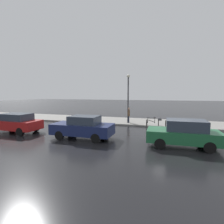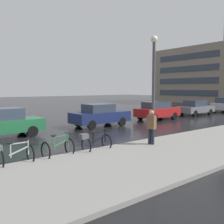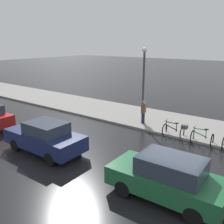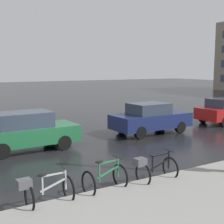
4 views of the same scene
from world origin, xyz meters
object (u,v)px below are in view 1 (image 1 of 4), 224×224
at_px(car_green, 184,133).
at_px(pedestrian, 129,115).
at_px(car_navy, 83,127).
at_px(bicycle_nearest, 193,124).
at_px(bicycle_third, 154,122).
at_px(streetlamp, 128,95).
at_px(car_red, 16,123).
at_px(bicycle_second, 172,124).

distance_m(car_green, pedestrian, 8.34).
distance_m(car_navy, pedestrian, 7.08).
bearing_deg(bicycle_nearest, bicycle_third, 88.23).
height_order(bicycle_third, car_navy, car_navy).
bearing_deg(streetlamp, car_navy, 165.23).
xyz_separation_m(car_navy, streetlamp, (6.83, -1.80, 2.30)).
bearing_deg(car_navy, car_red, 89.64).
relative_size(bicycle_second, bicycle_third, 0.83).
bearing_deg(car_red, bicycle_second, -65.00).
relative_size(bicycle_nearest, car_navy, 0.31).
height_order(car_navy, streetlamp, streetlamp).
bearing_deg(bicycle_second, car_red, 115.00).
height_order(car_green, car_navy, car_green).
bearing_deg(bicycle_nearest, car_red, 112.34).
height_order(bicycle_second, streetlamp, streetlamp).
xyz_separation_m(bicycle_second, car_navy, (-5.82, 6.20, 0.41)).
height_order(bicycle_second, pedestrian, pedestrian).
xyz_separation_m(bicycle_third, car_navy, (-5.98, 4.59, 0.34)).
distance_m(bicycle_nearest, car_green, 5.98).
xyz_separation_m(car_red, streetlamp, (6.79, -7.99, 2.30)).
distance_m(bicycle_nearest, bicycle_third, 3.42).
relative_size(bicycle_nearest, streetlamp, 0.27).
xyz_separation_m(bicycle_nearest, bicycle_second, (-0.05, 1.80, -0.07)).
relative_size(car_navy, pedestrian, 2.50).
xyz_separation_m(bicycle_second, bicycle_third, (0.16, 1.61, 0.08)).
height_order(car_green, pedestrian, pedestrian).
bearing_deg(bicycle_second, car_green, -174.64).
height_order(bicycle_nearest, pedestrian, pedestrian).
height_order(bicycle_third, pedestrian, pedestrian).
distance_m(bicycle_nearest, bicycle_second, 1.81).
bearing_deg(car_green, bicycle_second, 5.36).
distance_m(bicycle_second, car_green, 5.82).
distance_m(bicycle_third, car_navy, 7.54).
relative_size(car_green, car_red, 1.02).
relative_size(bicycle_second, pedestrian, 0.67).
bearing_deg(bicycle_nearest, bicycle_second, 91.68).
relative_size(bicycle_third, pedestrian, 0.81).
bearing_deg(car_green, pedestrian, 35.60).
distance_m(bicycle_second, bicycle_third, 1.62).
height_order(bicycle_nearest, streetlamp, streetlamp).
xyz_separation_m(car_red, pedestrian, (6.78, -8.08, 0.18)).
height_order(car_red, streetlamp, streetlamp).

